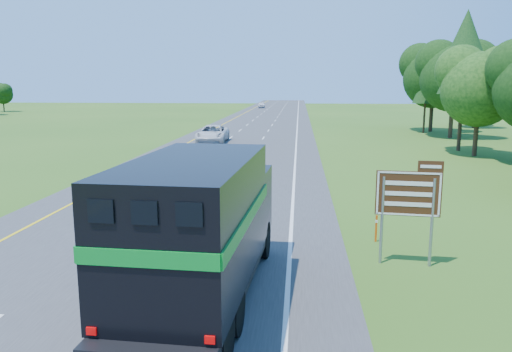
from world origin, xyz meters
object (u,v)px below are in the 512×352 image
object	(u,v)px
white_suv	(213,134)
far_car	(261,105)
horse_truck	(201,224)
exit_sign	(409,198)

from	to	relation	value
white_suv	far_car	bearing A→B (deg)	89.12
horse_truck	far_car	distance (m)	113.64
far_car	exit_sign	size ratio (longest dim) A/B	1.19
horse_truck	white_suv	bearing A→B (deg)	102.70
white_suv	horse_truck	bearing A→B (deg)	-81.98
exit_sign	horse_truck	bearing A→B (deg)	-145.00
horse_truck	far_car	xyz separation A→B (m)	(-6.93, 113.42, -1.45)
horse_truck	white_suv	size ratio (longest dim) A/B	1.48
white_suv	far_car	size ratio (longest dim) A/B	1.49
horse_truck	exit_sign	size ratio (longest dim) A/B	2.64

